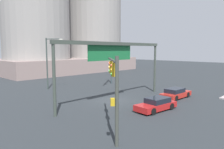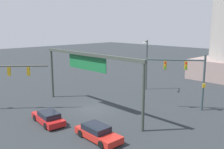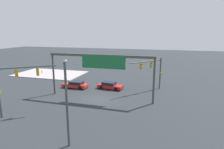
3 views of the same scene
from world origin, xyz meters
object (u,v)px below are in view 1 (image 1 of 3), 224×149
(traffic_signal_near_corner, at_px, (114,79))
(sedan_car_approaching, at_px, (156,104))
(sedan_car_waiting_far, at_px, (176,93))
(traffic_signal_opposite_side, at_px, (110,59))
(streetlamp_curved_arm, at_px, (49,59))

(traffic_signal_near_corner, height_order, sedan_car_approaching, traffic_signal_near_corner)
(sedan_car_approaching, bearing_deg, sedan_car_waiting_far, -162.44)
(traffic_signal_opposite_side, distance_m, sedan_car_approaching, 15.96)
(traffic_signal_near_corner, distance_m, traffic_signal_opposite_side, 20.80)
(streetlamp_curved_arm, height_order, sedan_car_waiting_far, streetlamp_curved_arm)
(streetlamp_curved_arm, relative_size, sedan_car_waiting_far, 1.64)
(traffic_signal_near_corner, xyz_separation_m, sedan_car_waiting_far, (13.18, 2.37, -3.23))
(streetlamp_curved_arm, xyz_separation_m, sedan_car_approaching, (1.42, -17.22, -3.81))
(traffic_signal_opposite_side, relative_size, sedan_car_approaching, 1.40)
(sedan_car_approaching, relative_size, sedan_car_waiting_far, 1.00)
(streetlamp_curved_arm, bearing_deg, traffic_signal_opposite_side, 38.93)
(traffic_signal_opposite_side, height_order, sedan_car_approaching, traffic_signal_opposite_side)
(traffic_signal_near_corner, bearing_deg, traffic_signal_opposite_side, -3.52)
(traffic_signal_near_corner, height_order, streetlamp_curved_arm, streetlamp_curved_arm)
(traffic_signal_opposite_side, xyz_separation_m, sedan_car_waiting_far, (-1.47, -12.39, -3.72))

